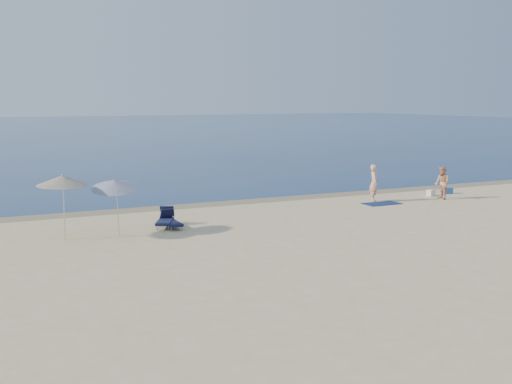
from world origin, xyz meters
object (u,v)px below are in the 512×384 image
(person_left, at_px, (374,183))
(umbrella_near, at_px, (114,184))
(person_right, at_px, (442,183))
(blue_cooler, at_px, (448,191))

(person_left, xyz_separation_m, umbrella_near, (-13.72, -2.32, 1.02))
(person_right, xyz_separation_m, blue_cooler, (1.65, 1.37, -0.69))
(person_right, relative_size, blue_cooler, 3.63)
(blue_cooler, distance_m, umbrella_near, 19.31)
(umbrella_near, bearing_deg, person_left, 30.96)
(umbrella_near, bearing_deg, person_right, 26.04)
(person_right, height_order, blue_cooler, person_right)
(umbrella_near, bearing_deg, blue_cooler, 29.72)
(person_right, height_order, umbrella_near, umbrella_near)
(person_right, bearing_deg, person_left, -91.10)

